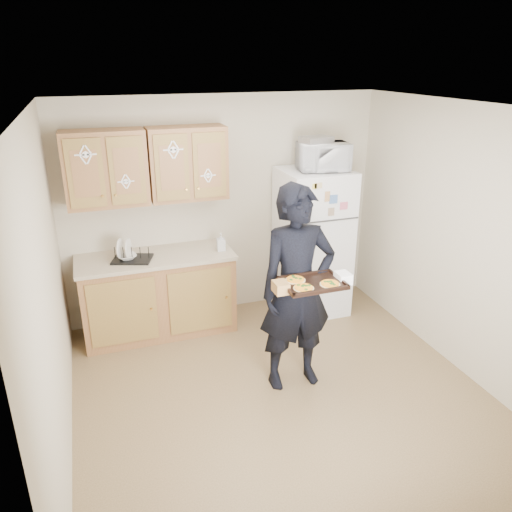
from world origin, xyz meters
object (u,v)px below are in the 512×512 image
object	(u,v)px
refrigerator	(312,242)
dish_rack	(132,253)
baking_tray	(312,284)
microwave	(323,157)
person	(297,290)

from	to	relation	value
refrigerator	dish_rack	distance (m)	2.04
baking_tray	refrigerator	bearing A→B (deg)	64.69
baking_tray	microwave	world-z (taller)	microwave
microwave	baking_tray	bearing A→B (deg)	-109.45
person	microwave	distance (m)	1.73
baking_tray	dish_rack	xyz separation A→B (m)	(-1.29, 1.59, -0.16)
person	baking_tray	bearing A→B (deg)	-89.89
refrigerator	baking_tray	world-z (taller)	refrigerator
microwave	dish_rack	distance (m)	2.27
baking_tray	dish_rack	size ratio (longest dim) A/B	1.28
refrigerator	baking_tray	bearing A→B (deg)	-115.37
baking_tray	person	bearing A→B (deg)	90.11
refrigerator	dish_rack	size ratio (longest dim) A/B	4.40
baking_tray	dish_rack	world-z (taller)	baking_tray
microwave	refrigerator	bearing A→B (deg)	148.11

